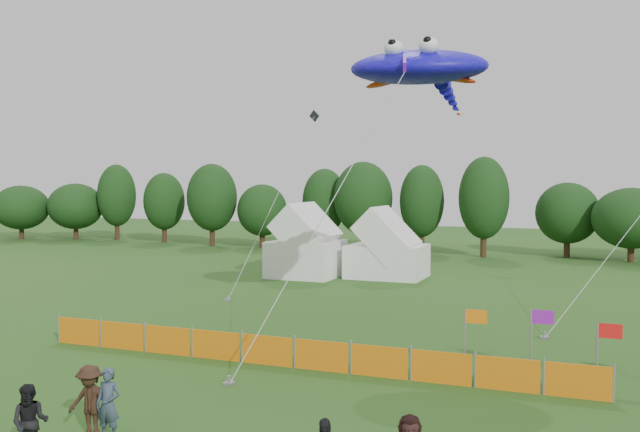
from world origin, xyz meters
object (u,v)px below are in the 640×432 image
at_px(tent_left, 306,247).
at_px(barrier_fence, 293,353).
at_px(spectator_c, 90,402).
at_px(spectator_a, 108,404).
at_px(tent_right, 387,251).
at_px(spectator_b, 30,423).
at_px(stingray_kite, 422,69).

distance_m(tent_left, barrier_fence, 22.40).
bearing_deg(spectator_c, spectator_a, 4.08).
xyz_separation_m(tent_left, tent_right, (5.01, 1.53, -0.18)).
height_order(barrier_fence, spectator_b, spectator_b).
xyz_separation_m(spectator_c, stingray_kite, (4.73, 14.03, 9.75)).
relative_size(tent_left, spectator_b, 2.49).
xyz_separation_m(spectator_a, spectator_c, (-0.50, -0.06, 0.02)).
xyz_separation_m(tent_left, spectator_b, (6.07, -30.16, -1.05)).
height_order(spectator_b, stingray_kite, stingray_kite).
bearing_deg(spectator_a, barrier_fence, 75.21).
bearing_deg(barrier_fence, spectator_c, -103.96).
bearing_deg(spectator_c, tent_left, 99.55).
height_order(tent_right, spectator_b, tent_right).
distance_m(spectator_a, spectator_b, 1.86).
xyz_separation_m(tent_right, spectator_b, (1.07, -31.69, -0.87)).
distance_m(tent_right, barrier_fence, 22.55).
height_order(spectator_a, stingray_kite, stingray_kite).
height_order(spectator_a, spectator_c, spectator_c).
bearing_deg(stingray_kite, tent_left, 127.50).
xyz_separation_m(tent_left, spectator_c, (6.41, -28.55, -1.01)).
xyz_separation_m(barrier_fence, spectator_b, (-2.28, -9.42, 0.37)).
height_order(tent_right, spectator_a, tent_right).
bearing_deg(spectator_c, stingray_kite, 68.27).
relative_size(tent_right, spectator_a, 2.75).
bearing_deg(stingray_kite, spectator_a, -106.86).
height_order(spectator_a, spectator_b, spectator_a).
xyz_separation_m(tent_right, spectator_c, (1.40, -30.08, -0.83)).
height_order(spectator_b, spectator_c, spectator_c).
relative_size(spectator_a, stingray_kite, 0.11).
distance_m(tent_right, spectator_a, 30.09).
relative_size(tent_right, barrier_fence, 0.24).
bearing_deg(stingray_kite, barrier_fence, -114.17).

